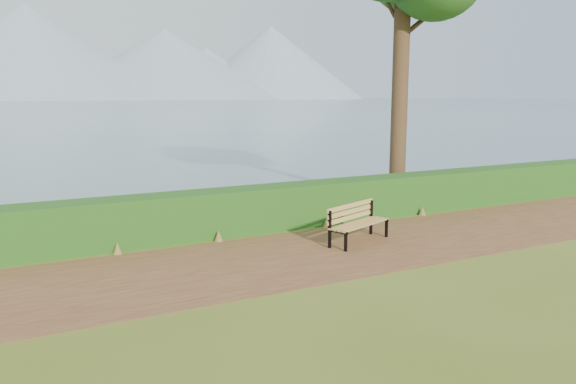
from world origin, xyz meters
TOP-DOWN VIEW (x-y plane):
  - ground at (0.00, 0.00)m, footprint 140.00×140.00m
  - path at (0.00, 0.30)m, footprint 40.00×3.40m
  - hedge at (0.00, 2.60)m, footprint 32.00×0.85m
  - water at (0.00, 260.00)m, footprint 700.00×510.00m
  - bench at (1.46, 0.65)m, footprint 1.69×1.02m

SIDE VIEW (x-z plane):
  - ground at x=0.00m, z-range 0.00..0.00m
  - path at x=0.00m, z-range 0.00..0.01m
  - water at x=0.00m, z-range 0.00..0.01m
  - bench at x=1.46m, z-range 0.06..0.88m
  - hedge at x=0.00m, z-range 0.00..1.00m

